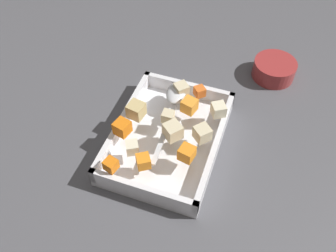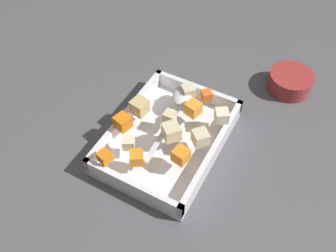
% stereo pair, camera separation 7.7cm
% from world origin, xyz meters
% --- Properties ---
extents(ground_plane, '(4.00, 4.00, 0.00)m').
position_xyz_m(ground_plane, '(0.00, 0.00, 0.00)').
color(ground_plane, '#4C4C51').
extents(baking_dish, '(0.31, 0.23, 0.05)m').
position_xyz_m(baking_dish, '(0.01, -0.01, 0.02)').
color(baking_dish, silver).
rests_on(baking_dish, ground_plane).
extents(carrot_chunk_corner_se, '(0.04, 0.04, 0.03)m').
position_xyz_m(carrot_chunk_corner_se, '(-0.09, -0.00, 0.06)').
color(carrot_chunk_corner_se, orange).
rests_on(carrot_chunk_corner_se, baking_dish).
extents(carrot_chunk_rim_edge, '(0.03, 0.03, 0.02)m').
position_xyz_m(carrot_chunk_rim_edge, '(0.13, -0.05, 0.06)').
color(carrot_chunk_rim_edge, orange).
rests_on(carrot_chunk_rim_edge, baking_dish).
extents(carrot_chunk_center, '(0.04, 0.04, 0.03)m').
position_xyz_m(carrot_chunk_center, '(-0.03, 0.07, 0.07)').
color(carrot_chunk_center, orange).
rests_on(carrot_chunk_center, baking_dish).
extents(carrot_chunk_far_right, '(0.03, 0.03, 0.02)m').
position_xyz_m(carrot_chunk_far_right, '(-0.12, 0.06, 0.06)').
color(carrot_chunk_far_right, orange).
rests_on(carrot_chunk_far_right, baking_dish).
extents(carrot_chunk_near_spoon, '(0.03, 0.03, 0.03)m').
position_xyz_m(carrot_chunk_near_spoon, '(-0.04, -0.07, 0.07)').
color(carrot_chunk_near_spoon, orange).
rests_on(carrot_chunk_near_spoon, baking_dish).
extents(carrot_chunk_under_handle, '(0.04, 0.04, 0.03)m').
position_xyz_m(carrot_chunk_under_handle, '(0.08, -0.04, 0.07)').
color(carrot_chunk_under_handle, orange).
rests_on(carrot_chunk_under_handle, baking_dish).
extents(potato_chunk_far_left, '(0.04, 0.04, 0.03)m').
position_xyz_m(potato_chunk_far_left, '(0.02, -0.09, 0.07)').
color(potato_chunk_far_left, beige).
rests_on(potato_chunk_far_left, baking_dish).
extents(potato_chunk_heap_top, '(0.04, 0.04, 0.03)m').
position_xyz_m(potato_chunk_heap_top, '(0.03, 0.06, 0.07)').
color(potato_chunk_heap_top, tan).
rests_on(potato_chunk_heap_top, baking_dish).
extents(potato_chunk_corner_nw, '(0.02, 0.02, 0.02)m').
position_xyz_m(potato_chunk_corner_nw, '(0.04, -0.01, 0.06)').
color(potato_chunk_corner_nw, beige).
rests_on(potato_chunk_corner_nw, baking_dish).
extents(potato_chunk_mid_right, '(0.04, 0.04, 0.03)m').
position_xyz_m(potato_chunk_mid_right, '(0.12, -0.01, 0.07)').
color(potato_chunk_mid_right, beige).
rests_on(potato_chunk_mid_right, baking_dish).
extents(potato_chunk_near_right, '(0.04, 0.04, 0.03)m').
position_xyz_m(potato_chunk_near_right, '(0.09, -0.10, 0.07)').
color(potato_chunk_near_right, beige).
rests_on(potato_chunk_near_right, baking_dish).
extents(potato_chunk_back_center, '(0.05, 0.05, 0.03)m').
position_xyz_m(potato_chunk_back_center, '(-0.00, -0.03, 0.07)').
color(potato_chunk_back_center, beige).
rests_on(potato_chunk_back_center, baking_dish).
extents(potato_chunk_corner_ne, '(0.03, 0.03, 0.02)m').
position_xyz_m(potato_chunk_corner_ne, '(-0.06, 0.03, 0.06)').
color(potato_chunk_corner_ne, beige).
rests_on(potato_chunk_corner_ne, baking_dish).
extents(serving_spoon, '(0.24, 0.05, 0.02)m').
position_xyz_m(serving_spoon, '(0.10, -0.01, 0.06)').
color(serving_spoon, silver).
rests_on(serving_spoon, baking_dish).
extents(small_prep_bowl, '(0.11, 0.11, 0.05)m').
position_xyz_m(small_prep_bowl, '(0.32, -0.20, 0.02)').
color(small_prep_bowl, maroon).
rests_on(small_prep_bowl, ground_plane).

